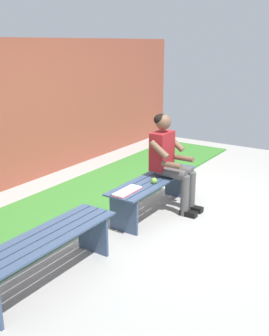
{
  "coord_description": "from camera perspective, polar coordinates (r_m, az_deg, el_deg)",
  "views": [
    {
      "loc": [
        4.17,
        2.47,
        2.14
      ],
      "look_at": [
        0.67,
        0.15,
        0.82
      ],
      "focal_mm": 42.7,
      "sensor_mm": 36.0,
      "label": 1
    }
  ],
  "objects": [
    {
      "name": "ground_plane",
      "position": [
        4.14,
        7.86,
        -14.11
      ],
      "size": [
        10.0,
        7.0,
        0.04
      ],
      "primitive_type": "cube",
      "color": "#9E9E99"
    },
    {
      "name": "book_open",
      "position": [
        4.68,
        -1.04,
        -3.34
      ],
      "size": [
        0.41,
        0.16,
        0.02
      ],
      "rotation": [
        0.0,
        0.0,
        0.0
      ],
      "color": "white",
      "rests_on": "bench_near"
    },
    {
      "name": "bench_far",
      "position": [
        3.8,
        -12.59,
        -11.11
      ],
      "size": [
        1.59,
        0.43,
        0.47
      ],
      "rotation": [
        0.0,
        0.0,
        0.0
      ],
      "color": "#384C6B",
      "rests_on": "ground"
    },
    {
      "name": "bench_near",
      "position": [
        5.17,
        2.72,
        -2.79
      ],
      "size": [
        1.59,
        0.43,
        0.47
      ],
      "rotation": [
        0.0,
        0.0,
        0.0
      ],
      "color": "#384C6B",
      "rests_on": "ground"
    },
    {
      "name": "person_seated",
      "position": [
        5.21,
        5.09,
        1.4
      ],
      "size": [
        0.5,
        0.69,
        1.27
      ],
      "color": "maroon",
      "rests_on": "ground"
    },
    {
      "name": "apple",
      "position": [
        4.95,
        2.84,
        -1.82
      ],
      "size": [
        0.08,
        0.08,
        0.08
      ],
      "primitive_type": "sphere",
      "color": "#72B738",
      "rests_on": "bench_near"
    },
    {
      "name": "grass_strip",
      "position": [
        5.22,
        -12.96,
        -6.97
      ],
      "size": [
        9.0,
        1.38,
        0.03
      ],
      "primitive_type": "cube",
      "color": "#387A2D",
      "rests_on": "ground"
    }
  ]
}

